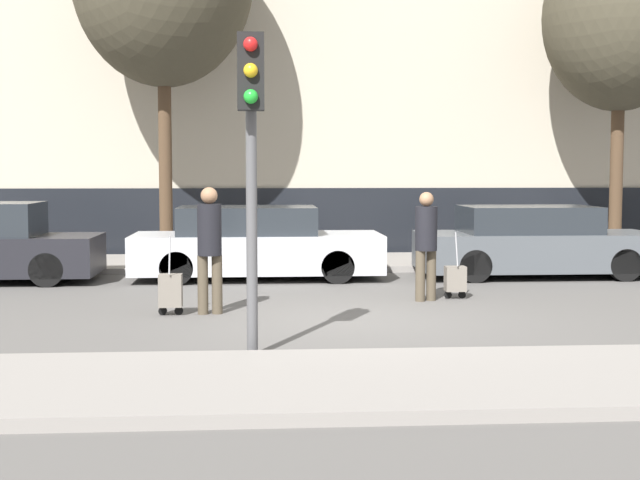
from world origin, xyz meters
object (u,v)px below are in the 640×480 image
at_px(trolley_left, 171,291).
at_px(pedestrian_right, 426,239).
at_px(pedestrian_left, 210,242).
at_px(traffic_light, 251,128).
at_px(parked_car_1, 255,245).
at_px(bare_tree_down_street, 620,18).
at_px(parked_car_2, 534,243).
at_px(trolley_right, 455,279).

distance_m(trolley_left, pedestrian_right, 4.02).
height_order(pedestrian_left, traffic_light, traffic_light).
distance_m(parked_car_1, bare_tree_down_street, 9.50).
bearing_deg(parked_car_2, parked_car_1, 179.45).
height_order(parked_car_1, trolley_right, parked_car_1).
xyz_separation_m(parked_car_2, trolley_left, (-6.48, -4.05, -0.29)).
relative_size(parked_car_2, traffic_light, 1.30).
relative_size(parked_car_1, bare_tree_down_street, 0.64).
xyz_separation_m(parked_car_2, bare_tree_down_street, (2.60, 2.50, 4.67)).
height_order(pedestrian_left, trolley_left, pedestrian_left).
relative_size(trolley_left, bare_tree_down_street, 0.15).
bearing_deg(parked_car_2, trolley_left, -148.02).
relative_size(pedestrian_left, traffic_light, 0.52).
bearing_deg(parked_car_2, bare_tree_down_street, 43.86).
distance_m(parked_car_1, trolley_right, 4.24).
bearing_deg(traffic_light, pedestrian_left, 101.36).
bearing_deg(parked_car_2, trolley_right, -127.96).
bearing_deg(pedestrian_left, parked_car_1, 74.55).
distance_m(parked_car_1, pedestrian_right, 4.02).
distance_m(pedestrian_left, pedestrian_right, 3.44).
xyz_separation_m(pedestrian_right, traffic_light, (-2.67, -4.06, 1.51)).
bearing_deg(trolley_right, traffic_light, -126.75).
relative_size(trolley_left, trolley_right, 1.06).
height_order(trolley_right, bare_tree_down_street, bare_tree_down_street).
distance_m(pedestrian_left, traffic_light, 3.41).
bearing_deg(parked_car_1, parked_car_2, -0.55).
relative_size(pedestrian_right, bare_tree_down_street, 0.23).
bearing_deg(parked_car_1, bare_tree_down_street, 17.20).
bearing_deg(bare_tree_down_street, traffic_light, -129.81).
bearing_deg(trolley_right, parked_car_1, 138.46).
distance_m(pedestrian_right, bare_tree_down_street, 8.73).
bearing_deg(trolley_right, pedestrian_right, -158.37).
bearing_deg(trolley_left, parked_car_1, 74.01).
xyz_separation_m(pedestrian_right, trolley_right, (0.51, 0.20, -0.65)).
bearing_deg(pedestrian_left, trolley_right, 11.42).
bearing_deg(bare_tree_down_street, parked_car_1, -162.80).
relative_size(parked_car_1, pedestrian_right, 2.72).
bearing_deg(pedestrian_right, bare_tree_down_street, -155.66).
bearing_deg(trolley_right, parked_car_2, 52.04).
bearing_deg(trolley_left, pedestrian_right, 15.97).
height_order(pedestrian_left, bare_tree_down_street, bare_tree_down_street).
xyz_separation_m(pedestrian_left, trolley_right, (3.79, 1.23, -0.71)).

